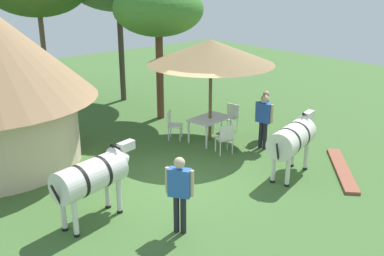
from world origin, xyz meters
TOP-DOWN VIEW (x-y plane):
  - ground_plane at (0.00, 0.00)m, footprint 36.00×36.00m
  - shade_umbrella at (2.36, 1.39)m, footprint 3.80×3.80m
  - patio_dining_table at (2.36, 1.39)m, footprint 1.38×0.99m
  - patio_chair_east_end at (3.53, 1.61)m, footprint 0.49×0.51m
  - patio_chair_west_end at (1.58, 2.27)m, footprint 0.61×0.61m
  - patio_chair_near_lawn at (1.93, 0.29)m, footprint 0.56×0.55m
  - guest_beside_umbrella at (3.09, -0.13)m, footprint 0.28×0.59m
  - guest_behind_table at (3.77, 0.38)m, footprint 0.47×0.40m
  - standing_watcher at (-1.71, -2.04)m, footprint 0.41×0.51m
  - zebra_nearest_camera at (2.20, -1.84)m, footprint 2.24×1.07m
  - zebra_by_umbrella at (-2.77, -0.49)m, footprint 2.22×0.97m
  - acacia_tree_far_lawn at (2.64, 4.28)m, footprint 3.06×3.06m
  - brick_patio_kerb at (3.44, -2.59)m, footprint 2.34×2.12m

SIDE VIEW (x-z plane):
  - ground_plane at x=0.00m, z-range 0.00..0.00m
  - brick_patio_kerb at x=3.44m, z-range 0.00..0.08m
  - patio_chair_east_end at x=3.53m, z-range 0.07..0.97m
  - patio_chair_west_end at x=1.58m, z-range 0.07..0.97m
  - patio_chair_near_lawn at x=1.93m, z-range 0.07..0.97m
  - patio_dining_table at x=2.36m, z-range 0.28..1.02m
  - guest_behind_table at x=3.77m, z-range 0.16..1.71m
  - standing_watcher at x=-1.71m, z-range 0.17..1.81m
  - guest_beside_umbrella at x=3.09m, z-range 0.17..1.82m
  - zebra_nearest_camera at x=2.20m, z-range 0.24..1.79m
  - zebra_by_umbrella at x=-2.77m, z-range 0.24..1.80m
  - shade_umbrella at x=2.36m, z-range 1.21..4.36m
  - acacia_tree_far_lawn at x=2.64m, z-range 1.43..6.20m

